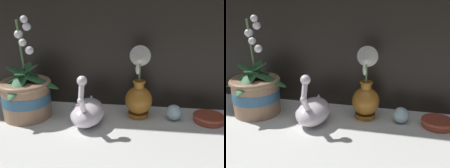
{
  "view_description": "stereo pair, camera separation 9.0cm",
  "coord_description": "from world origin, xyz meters",
  "views": [
    {
      "loc": [
        0.1,
        -0.74,
        0.45
      ],
      "look_at": [
        -0.01,
        0.14,
        0.14
      ],
      "focal_mm": 42.0,
      "sensor_mm": 36.0,
      "label": 1
    },
    {
      "loc": [
        0.19,
        -0.73,
        0.45
      ],
      "look_at": [
        -0.01,
        0.14,
        0.14
      ],
      "focal_mm": 42.0,
      "sensor_mm": 36.0,
      "label": 2
    }
  ],
  "objects": [
    {
      "name": "amber_dish",
      "position": [
        0.35,
        0.17,
        0.02
      ],
      "size": [
        0.11,
        0.11,
        0.03
      ],
      "color": "#A8422D",
      "rests_on": "ground_plane"
    },
    {
      "name": "orchid_potted_plant",
      "position": [
        -0.34,
        0.13,
        0.09
      ],
      "size": [
        0.26,
        0.24,
        0.38
      ],
      "color": "#9E7556",
      "rests_on": "ground_plane"
    },
    {
      "name": "swan_figurine",
      "position": [
        -0.1,
        0.1,
        0.05
      ],
      "size": [
        0.12,
        0.2,
        0.2
      ],
      "color": "white",
      "rests_on": "ground_plane"
    },
    {
      "name": "glass_sphere",
      "position": [
        0.22,
        0.17,
        0.03
      ],
      "size": [
        0.06,
        0.06,
        0.06
      ],
      "color": "silver",
      "rests_on": "ground_plane"
    },
    {
      "name": "blue_vase",
      "position": [
        0.09,
        0.18,
        0.1
      ],
      "size": [
        0.1,
        0.11,
        0.28
      ],
      "color": "#B26B23",
      "rests_on": "ground_plane"
    },
    {
      "name": "ground_plane",
      "position": [
        0.0,
        0.0,
        0.0
      ],
      "size": [
        2.8,
        2.8,
        0.0
      ],
      "primitive_type": "plane",
      "color": "silver"
    }
  ]
}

